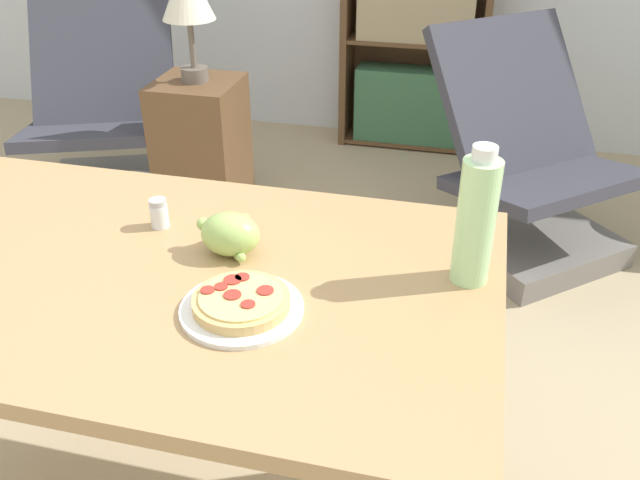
{
  "coord_description": "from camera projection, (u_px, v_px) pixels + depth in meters",
  "views": [
    {
      "loc": [
        0.62,
        -1.1,
        1.48
      ],
      "look_at": [
        0.35,
        -0.0,
        0.81
      ],
      "focal_mm": 38.0,
      "sensor_mm": 36.0,
      "label": 1
    }
  ],
  "objects": [
    {
      "name": "salt_shaker",
      "position": [
        159.0,
        213.0,
        1.46
      ],
      "size": [
        0.04,
        0.04,
        0.07
      ],
      "color": "white",
      "rests_on": "dining_table"
    },
    {
      "name": "grape_bunch",
      "position": [
        230.0,
        234.0,
        1.36
      ],
      "size": [
        0.13,
        0.11,
        0.09
      ],
      "color": "#A8CC66",
      "rests_on": "dining_table"
    },
    {
      "name": "lounge_chair_near",
      "position": [
        107.0,
        138.0,
        3.13
      ],
      "size": [
        0.84,
        0.94,
        0.88
      ],
      "rotation": [
        0.0,
        0.0,
        0.38
      ],
      "color": "slate",
      "rests_on": "ground_plane"
    },
    {
      "name": "pizza_on_plate",
      "position": [
        242.0,
        304.0,
        1.21
      ],
      "size": [
        0.22,
        0.22,
        0.04
      ],
      "color": "white",
      "rests_on": "dining_table"
    },
    {
      "name": "drink_bottle",
      "position": [
        476.0,
        220.0,
        1.24
      ],
      "size": [
        0.07,
        0.07,
        0.27
      ],
      "color": "#B7EAA3",
      "rests_on": "dining_table"
    },
    {
      "name": "dining_table",
      "position": [
        166.0,
        308.0,
        1.39
      ],
      "size": [
        1.33,
        0.8,
        0.75
      ],
      "color": "tan",
      "rests_on": "ground_plane"
    },
    {
      "name": "side_table",
      "position": [
        202.0,
        151.0,
        2.93
      ],
      "size": [
        0.34,
        0.34,
        0.62
      ],
      "color": "brown",
      "rests_on": "ground_plane"
    },
    {
      "name": "lounge_chair_far",
      "position": [
        528.0,
        186.0,
        2.7
      ],
      "size": [
        0.92,
        0.99,
        0.88
      ],
      "rotation": [
        0.0,
        0.0,
        0.72
      ],
      "color": "slate",
      "rests_on": "ground_plane"
    }
  ]
}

